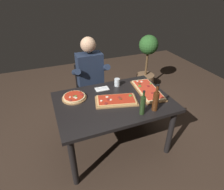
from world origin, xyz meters
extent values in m
plane|color=#38281E|center=(0.00, 0.00, 0.00)|extent=(6.40, 6.40, 0.00)
cube|color=black|center=(0.00, 0.00, 0.72)|extent=(1.40, 0.96, 0.04)
cylinder|color=black|center=(-0.62, -0.40, 0.35)|extent=(0.07, 0.07, 0.70)
cylinder|color=black|center=(0.62, -0.40, 0.35)|extent=(0.07, 0.07, 0.70)
cylinder|color=black|center=(-0.62, 0.40, 0.35)|extent=(0.07, 0.07, 0.70)
cylinder|color=black|center=(0.62, 0.40, 0.35)|extent=(0.07, 0.07, 0.70)
cube|color=olive|center=(0.02, -0.04, 0.75)|extent=(0.55, 0.38, 0.02)
cube|color=tan|center=(0.02, -0.04, 0.77)|extent=(0.51, 0.34, 0.02)
cube|color=#B72D19|center=(0.02, -0.04, 0.78)|extent=(0.46, 0.31, 0.01)
cylinder|color=beige|center=(-0.16, -0.02, 0.79)|extent=(0.03, 0.03, 0.01)
cylinder|color=#4C7F2D|center=(0.21, -0.04, 0.79)|extent=(0.04, 0.04, 0.01)
cylinder|color=beige|center=(-0.05, -0.03, 0.78)|extent=(0.03, 0.03, 0.00)
cylinder|color=beige|center=(-0.07, 0.04, 0.79)|extent=(0.03, 0.03, 0.01)
cylinder|color=maroon|center=(-0.08, -0.02, 0.79)|extent=(0.04, 0.04, 0.01)
cylinder|color=maroon|center=(0.06, -0.03, 0.79)|extent=(0.04, 0.04, 0.01)
cylinder|color=brown|center=(0.06, -0.06, 0.79)|extent=(0.04, 0.04, 0.01)
cylinder|color=maroon|center=(-0.13, -0.09, 0.79)|extent=(0.04, 0.04, 0.01)
cube|color=brown|center=(0.50, 0.04, 0.75)|extent=(0.34, 0.62, 0.02)
cube|color=#E5C184|center=(0.50, 0.04, 0.77)|extent=(0.31, 0.58, 0.02)
cube|color=red|center=(0.50, 0.04, 0.78)|extent=(0.27, 0.53, 0.01)
cylinder|color=maroon|center=(0.54, 0.09, 0.79)|extent=(0.04, 0.04, 0.01)
cylinder|color=beige|center=(0.52, 0.24, 0.78)|extent=(0.03, 0.03, 0.01)
cylinder|color=beige|center=(0.47, 0.27, 0.79)|extent=(0.03, 0.03, 0.01)
cylinder|color=#4C7F2D|center=(0.60, 0.14, 0.78)|extent=(0.03, 0.03, 0.01)
cylinder|color=brown|center=(0.46, 0.19, 0.79)|extent=(0.04, 0.04, 0.01)
cylinder|color=maroon|center=(0.50, -0.09, 0.78)|extent=(0.04, 0.04, 0.00)
cylinder|color=maroon|center=(0.55, -0.13, 0.78)|extent=(0.03, 0.03, 0.00)
cylinder|color=#4C7F2D|center=(0.43, 0.13, 0.79)|extent=(0.04, 0.04, 0.01)
cylinder|color=olive|center=(-0.44, 0.22, 0.75)|extent=(0.30, 0.30, 0.02)
cylinder|color=#E5C184|center=(-0.44, 0.22, 0.77)|extent=(0.27, 0.27, 0.02)
cylinder|color=#B72D19|center=(-0.44, 0.22, 0.78)|extent=(0.24, 0.24, 0.01)
cylinder|color=maroon|center=(-0.34, 0.20, 0.79)|extent=(0.04, 0.04, 0.01)
cylinder|color=beige|center=(-0.42, 0.15, 0.79)|extent=(0.03, 0.03, 0.01)
cylinder|color=maroon|center=(-0.35, 0.28, 0.79)|extent=(0.03, 0.03, 0.01)
cylinder|color=brown|center=(-0.44, 0.21, 0.78)|extent=(0.04, 0.04, 0.01)
cylinder|color=beige|center=(-0.44, 0.19, 0.78)|extent=(0.04, 0.04, 0.01)
cylinder|color=#4C7F2D|center=(-0.42, 0.19, 0.79)|extent=(0.03, 0.03, 0.01)
cylinder|color=beige|center=(-0.49, 0.20, 0.79)|extent=(0.03, 0.03, 0.01)
cylinder|color=maroon|center=(-0.50, 0.13, 0.78)|extent=(0.04, 0.04, 0.00)
cylinder|color=#47230F|center=(0.36, -0.35, 0.85)|extent=(0.07, 0.07, 0.22)
cylinder|color=#47230F|center=(0.36, -0.35, 1.01)|extent=(0.03, 0.03, 0.09)
cylinder|color=black|center=(0.36, -0.35, 1.06)|extent=(0.03, 0.03, 0.01)
cylinder|color=#233819|center=(0.19, -0.36, 0.85)|extent=(0.06, 0.06, 0.21)
cylinder|color=#233819|center=(0.19, -0.36, 0.99)|extent=(0.02, 0.02, 0.06)
cylinder|color=black|center=(0.19, -0.36, 1.02)|extent=(0.03, 0.03, 0.01)
cylinder|color=silver|center=(0.19, 0.33, 0.79)|extent=(0.08, 0.08, 0.11)
cylinder|color=silver|center=(0.19, 0.33, 0.77)|extent=(0.06, 0.06, 0.05)
cube|color=white|center=(-0.04, 0.31, 0.74)|extent=(0.18, 0.12, 0.01)
cube|color=silver|center=(-0.04, 0.30, 0.75)|extent=(0.17, 0.02, 0.00)
cube|color=silver|center=(-0.04, 0.33, 0.75)|extent=(0.17, 0.02, 0.00)
cube|color=black|center=(-0.07, 0.78, 0.43)|extent=(0.44, 0.44, 0.04)
cube|color=black|center=(-0.07, 0.98, 0.66)|extent=(0.40, 0.04, 0.42)
cylinder|color=black|center=(-0.26, 0.59, 0.21)|extent=(0.04, 0.04, 0.41)
cylinder|color=black|center=(0.12, 0.59, 0.21)|extent=(0.04, 0.04, 0.41)
cylinder|color=black|center=(-0.26, 0.97, 0.21)|extent=(0.04, 0.04, 0.41)
cylinder|color=black|center=(0.12, 0.97, 0.21)|extent=(0.04, 0.04, 0.41)
cylinder|color=#23232D|center=(-0.17, 0.60, 0.23)|extent=(0.11, 0.11, 0.45)
cylinder|color=#23232D|center=(0.03, 0.60, 0.23)|extent=(0.11, 0.11, 0.45)
cube|color=#23232D|center=(-0.07, 0.68, 0.51)|extent=(0.34, 0.40, 0.12)
cube|color=#1E283D|center=(-0.07, 0.78, 0.83)|extent=(0.38, 0.22, 0.52)
sphere|color=tan|center=(-0.07, 0.78, 1.22)|extent=(0.22, 0.22, 0.22)
cylinder|color=#1E283D|center=(-0.29, 0.73, 0.86)|extent=(0.09, 0.31, 0.21)
cylinder|color=#1E283D|center=(0.15, 0.73, 0.86)|extent=(0.09, 0.31, 0.21)
cylinder|color=#846042|center=(1.23, 1.26, 0.16)|extent=(0.37, 0.37, 0.31)
cylinder|color=brown|center=(1.23, 1.26, 0.55)|extent=(0.04, 0.04, 0.48)
sphere|color=#285623|center=(1.23, 1.26, 0.94)|extent=(0.37, 0.37, 0.37)
camera|label=1|loc=(-0.72, -1.76, 2.00)|focal=29.87mm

